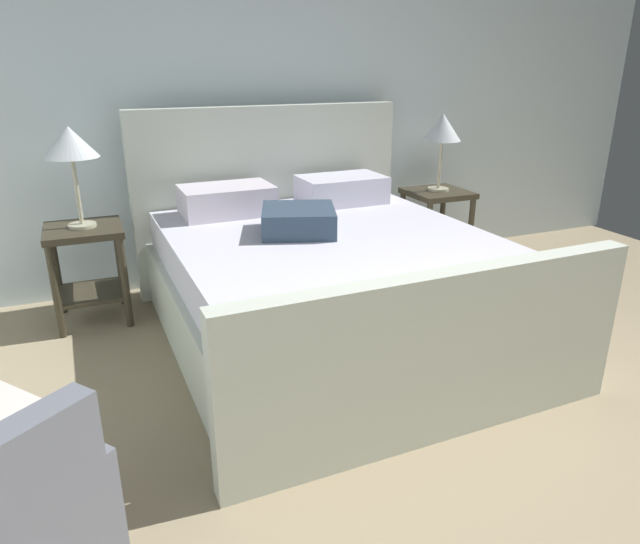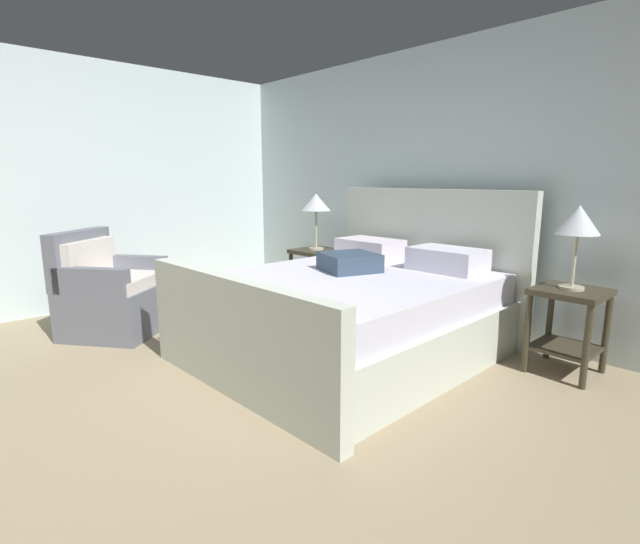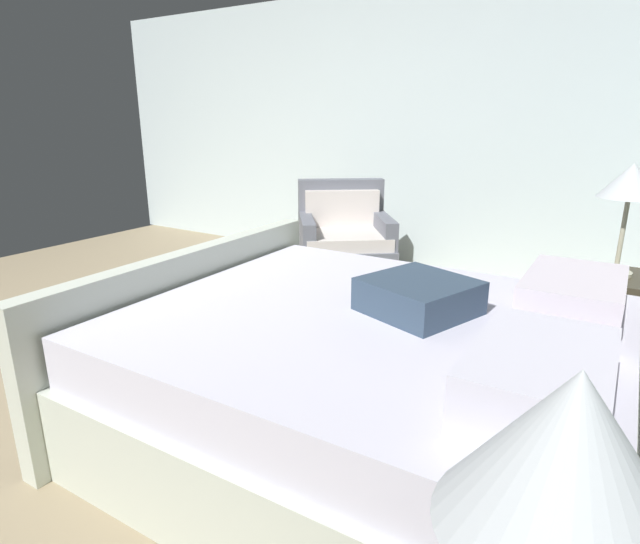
{
  "view_description": "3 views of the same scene",
  "coord_description": "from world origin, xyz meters",
  "views": [
    {
      "loc": [
        -1.52,
        -1.03,
        1.52
      ],
      "look_at": [
        -0.51,
        1.36,
        0.56
      ],
      "focal_mm": 32.05,
      "sensor_mm": 36.0,
      "label": 1
    },
    {
      "loc": [
        2.1,
        -0.79,
        1.34
      ],
      "look_at": [
        -0.29,
        1.42,
        0.69
      ],
      "focal_mm": 26.49,
      "sensor_mm": 36.0,
      "label": 2
    },
    {
      "loc": [
        1.51,
        2.61,
        1.41
      ],
      "look_at": [
        -0.69,
        1.22,
        0.62
      ],
      "focal_mm": 28.98,
      "sensor_mm": 36.0,
      "label": 3
    }
  ],
  "objects": [
    {
      "name": "ground_plane",
      "position": [
        0.0,
        0.0,
        -0.01
      ],
      "size": [
        6.14,
        5.91,
        0.02
      ],
      "primitive_type": "cube",
      "color": "#9C896A"
    },
    {
      "name": "wall_back",
      "position": [
        0.0,
        3.02,
        1.25
      ],
      "size": [
        6.26,
        0.12,
        2.51
      ],
      "primitive_type": "cube",
      "color": "silver",
      "rests_on": "ground"
    },
    {
      "name": "bed",
      "position": [
        -0.29,
        1.78,
        0.35
      ],
      "size": [
        1.93,
        2.2,
        1.25
      ],
      "color": "silver",
      "rests_on": "ground"
    },
    {
      "name": "nightstand_right",
      "position": [
        0.97,
        2.58,
        0.4
      ],
      "size": [
        0.44,
        0.44,
        0.6
      ],
      "color": "#383223",
      "rests_on": "ground"
    },
    {
      "name": "table_lamp_right",
      "position": [
        0.97,
        2.58,
        1.05
      ],
      "size": [
        0.28,
        0.28,
        0.57
      ],
      "color": "#B7B293",
      "rests_on": "nightstand_right"
    },
    {
      "name": "nightstand_left",
      "position": [
        -1.55,
        2.53,
        0.4
      ],
      "size": [
        0.44,
        0.44,
        0.6
      ],
      "color": "#383223",
      "rests_on": "ground"
    },
    {
      "name": "table_lamp_left",
      "position": [
        -1.55,
        2.53,
        1.08
      ],
      "size": [
        0.3,
        0.3,
        0.58
      ],
      "color": "#B7B293",
      "rests_on": "nightstand_left"
    },
    {
      "name": "armchair",
      "position": [
        -2.08,
        0.58,
        0.35
      ],
      "size": [
        1.02,
        1.02,
        0.9
      ],
      "color": "slate",
      "rests_on": "ground"
    }
  ]
}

